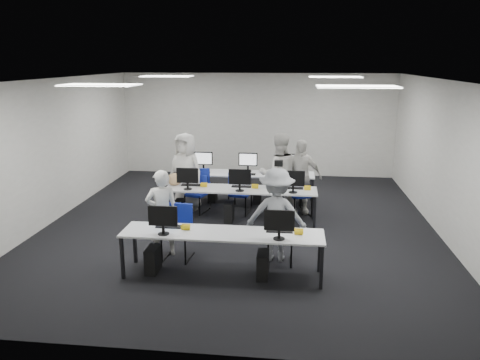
# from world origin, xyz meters

# --- Properties ---
(room) EXTENTS (9.00, 9.02, 3.00)m
(room) POSITION_xyz_m (0.00, 0.00, 1.50)
(room) COLOR black
(room) RESTS_ON ground
(ceiling_panels) EXTENTS (5.20, 4.60, 0.02)m
(ceiling_panels) POSITION_xyz_m (0.00, 0.00, 2.98)
(ceiling_panels) COLOR white
(ceiling_panels) RESTS_ON room
(desk_front) EXTENTS (3.20, 0.70, 0.73)m
(desk_front) POSITION_xyz_m (0.00, -2.40, 0.68)
(desk_front) COLOR #B5B7BA
(desk_front) RESTS_ON ground
(desk_mid) EXTENTS (3.20, 0.70, 0.73)m
(desk_mid) POSITION_xyz_m (0.00, 0.20, 0.68)
(desk_mid) COLOR #B5B7BA
(desk_mid) RESTS_ON ground
(desk_back) EXTENTS (3.20, 0.70, 0.73)m
(desk_back) POSITION_xyz_m (0.00, 1.60, 0.68)
(desk_back) COLOR #B5B7BA
(desk_back) RESTS_ON ground
(equipment_front) EXTENTS (2.51, 0.41, 1.19)m
(equipment_front) POSITION_xyz_m (-0.19, -2.42, 0.36)
(equipment_front) COLOR #0B4794
(equipment_front) RESTS_ON desk_front
(equipment_mid) EXTENTS (2.91, 0.41, 1.19)m
(equipment_mid) POSITION_xyz_m (-0.19, 0.18, 0.36)
(equipment_mid) COLOR white
(equipment_mid) RESTS_ON desk_mid
(equipment_back) EXTENTS (2.91, 0.41, 1.19)m
(equipment_back) POSITION_xyz_m (0.19, 1.62, 0.36)
(equipment_back) COLOR white
(equipment_back) RESTS_ON desk_back
(chair_0) EXTENTS (0.50, 0.54, 0.94)m
(chair_0) POSITION_xyz_m (-0.87, -1.83, 0.30)
(chair_0) COLOR #11148C
(chair_0) RESTS_ON ground
(chair_1) EXTENTS (0.44, 0.48, 0.87)m
(chair_1) POSITION_xyz_m (0.89, -1.80, 0.27)
(chair_1) COLOR #11148C
(chair_1) RESTS_ON ground
(chair_2) EXTENTS (0.52, 0.54, 0.83)m
(chair_2) POSITION_xyz_m (-1.06, 0.72, 0.26)
(chair_2) COLOR #11148C
(chair_2) RESTS_ON ground
(chair_3) EXTENTS (0.50, 0.53, 0.88)m
(chair_3) POSITION_xyz_m (-0.08, 0.77, 0.28)
(chair_3) COLOR #11148C
(chair_3) RESTS_ON ground
(chair_4) EXTENTS (0.57, 0.60, 0.90)m
(chair_4) POSITION_xyz_m (1.26, 0.81, 0.28)
(chair_4) COLOR #11148C
(chair_4) RESTS_ON ground
(chair_5) EXTENTS (0.55, 0.59, 0.97)m
(chair_5) POSITION_xyz_m (-1.06, 1.15, 0.30)
(chair_5) COLOR #11148C
(chair_5) RESTS_ON ground
(chair_6) EXTENTS (0.53, 0.56, 0.91)m
(chair_6) POSITION_xyz_m (-0.11, 1.01, 0.29)
(chair_6) COLOR #11148C
(chair_6) RESTS_ON ground
(chair_7) EXTENTS (0.49, 0.53, 0.94)m
(chair_7) POSITION_xyz_m (1.10, 0.96, 0.30)
(chair_7) COLOR #11148C
(chair_7) RESTS_ON ground
(handbag) EXTENTS (0.38, 0.29, 0.27)m
(handbag) POSITION_xyz_m (-1.45, 0.30, 0.87)
(handbag) COLOR #A57E55
(handbag) RESTS_ON desk_mid
(student_0) EXTENTS (0.65, 0.53, 1.55)m
(student_0) POSITION_xyz_m (-1.17, -1.70, 0.78)
(student_0) COLOR #B9B5AE
(student_0) RESTS_ON ground
(student_1) EXTENTS (1.04, 0.90, 1.83)m
(student_1) POSITION_xyz_m (0.78, 0.85, 0.91)
(student_1) COLOR #B9B5AE
(student_1) RESTS_ON ground
(student_2) EXTENTS (1.02, 0.83, 1.79)m
(student_2) POSITION_xyz_m (-1.34, 0.88, 0.89)
(student_2) COLOR #B9B5AE
(student_2) RESTS_ON ground
(student_3) EXTENTS (1.03, 0.53, 1.68)m
(student_3) POSITION_xyz_m (1.24, 0.95, 0.84)
(student_3) COLOR #B9B5AE
(student_3) RESTS_ON ground
(photographer) EXTENTS (1.09, 0.68, 1.62)m
(photographer) POSITION_xyz_m (0.83, -1.68, 0.81)
(photographer) COLOR slate
(photographer) RESTS_ON ground
(dslr_camera) EXTENTS (0.15, 0.19, 0.10)m
(dslr_camera) POSITION_xyz_m (0.84, -1.50, 1.67)
(dslr_camera) COLOR black
(dslr_camera) RESTS_ON photographer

